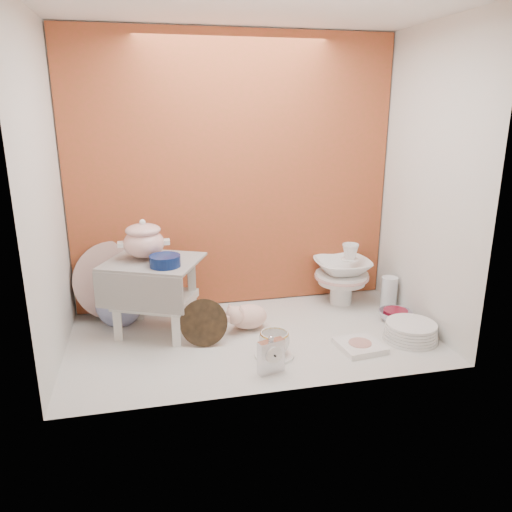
{
  "coord_description": "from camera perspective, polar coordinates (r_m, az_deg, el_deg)",
  "views": [
    {
      "loc": [
        -0.48,
        -2.2,
        1.11
      ],
      "look_at": [
        0.02,
        0.02,
        0.42
      ],
      "focal_mm": 34.77,
      "sensor_mm": 36.0,
      "label": 1
    }
  ],
  "objects": [
    {
      "name": "lacquer_tray",
      "position": [
        2.42,
        -6.04,
        -7.65
      ],
      "size": [
        0.24,
        0.13,
        0.22
      ],
      "primitive_type": null,
      "rotation": [
        0.0,
        0.0,
        -0.17
      ],
      "color": "black",
      "rests_on": "ground"
    },
    {
      "name": "porcelain_tower",
      "position": [
        2.91,
        9.85,
        -2.04
      ],
      "size": [
        0.4,
        0.4,
        0.36
      ],
      "primitive_type": null,
      "rotation": [
        0.0,
        0.0,
        -0.32
      ],
      "color": "white",
      "rests_on": "ground"
    },
    {
      "name": "cobalt_bowl",
      "position": [
        2.38,
        -10.43,
        -0.55
      ],
      "size": [
        0.15,
        0.15,
        0.05
      ],
      "primitive_type": "cylinder",
      "rotation": [
        0.0,
        0.0,
        0.03
      ],
      "color": "#0A1B4F",
      "rests_on": "step_stool"
    },
    {
      "name": "teacup_saucer",
      "position": [
        2.34,
        2.1,
        -11.31
      ],
      "size": [
        0.24,
        0.24,
        0.01
      ],
      "primitive_type": "cylinder",
      "rotation": [
        0.0,
        0.0,
        -0.37
      ],
      "color": "white",
      "rests_on": "ground"
    },
    {
      "name": "mantel_clock",
      "position": [
        2.17,
        1.73,
        -11.27
      ],
      "size": [
        0.12,
        0.07,
        0.17
      ],
      "primitive_type": "cube",
      "rotation": [
        0.0,
        0.0,
        0.3
      ],
      "color": "silver",
      "rests_on": "ground"
    },
    {
      "name": "niche_shell",
      "position": [
        2.44,
        -1.32,
        12.61
      ],
      "size": [
        1.86,
        1.03,
        1.53
      ],
      "color": "#AB442A",
      "rests_on": "ground"
    },
    {
      "name": "gold_rim_teacup",
      "position": [
        2.31,
        2.12,
        -9.97
      ],
      "size": [
        0.17,
        0.17,
        0.11
      ],
      "primitive_type": "imported",
      "rotation": [
        0.0,
        0.0,
        -0.3
      ],
      "color": "white",
      "rests_on": "teacup_saucer"
    },
    {
      "name": "plush_pig",
      "position": [
        2.57,
        -0.85,
        -6.94
      ],
      "size": [
        0.26,
        0.19,
        0.14
      ],
      "primitive_type": "ellipsoid",
      "rotation": [
        0.0,
        0.0,
        0.08
      ],
      "color": "beige",
      "rests_on": "ground"
    },
    {
      "name": "blue_white_vase",
      "position": [
        2.72,
        -15.49,
        -4.94
      ],
      "size": [
        0.27,
        0.27,
        0.25
      ],
      "primitive_type": "imported",
      "rotation": [
        0.0,
        0.0,
        -0.11
      ],
      "color": "white",
      "rests_on": "ground"
    },
    {
      "name": "ground",
      "position": [
        2.51,
        -0.35,
        -9.36
      ],
      "size": [
        1.8,
        1.8,
        0.0
      ],
      "primitive_type": "plane",
      "color": "silver",
      "rests_on": "ground"
    },
    {
      "name": "dinner_plate_stack",
      "position": [
        2.59,
        17.37,
        -8.25
      ],
      "size": [
        0.34,
        0.34,
        0.09
      ],
      "primitive_type": "cylinder",
      "rotation": [
        0.0,
        0.0,
        0.32
      ],
      "color": "white",
      "rests_on": "ground"
    },
    {
      "name": "step_stool",
      "position": [
        2.55,
        -11.51,
        -4.6
      ],
      "size": [
        0.56,
        0.53,
        0.38
      ],
      "primitive_type": null,
      "rotation": [
        0.0,
        0.0,
        -0.43
      ],
      "color": "silver",
      "rests_on": "ground"
    },
    {
      "name": "floral_platter",
      "position": [
        2.79,
        -16.04,
        -2.7
      ],
      "size": [
        0.44,
        0.21,
        0.42
      ],
      "primitive_type": null,
      "rotation": [
        0.0,
        0.0,
        0.21
      ],
      "color": "beige",
      "rests_on": "ground"
    },
    {
      "name": "lattice_dish",
      "position": [
        2.45,
        11.86,
        -10.07
      ],
      "size": [
        0.22,
        0.22,
        0.03
      ],
      "primitive_type": "cube",
      "rotation": [
        0.0,
        0.0,
        0.11
      ],
      "color": "white",
      "rests_on": "ground"
    },
    {
      "name": "crystal_bowl",
      "position": [
        2.79,
        15.72,
        -6.63
      ],
      "size": [
        0.24,
        0.24,
        0.06
      ],
      "primitive_type": "imported",
      "rotation": [
        0.0,
        0.0,
        0.42
      ],
      "color": "silver",
      "rests_on": "ground"
    },
    {
      "name": "clear_glass_vase",
      "position": [
        2.93,
        15.04,
        -4.09
      ],
      "size": [
        0.12,
        0.12,
        0.18
      ],
      "primitive_type": "cylinder",
      "rotation": [
        0.0,
        0.0,
        -0.41
      ],
      "color": "silver",
      "rests_on": "ground"
    },
    {
      "name": "soup_tureen",
      "position": [
        2.5,
        -12.81,
        1.91
      ],
      "size": [
        0.25,
        0.25,
        0.2
      ],
      "primitive_type": null,
      "rotation": [
        0.0,
        0.0,
        0.04
      ],
      "color": "white",
      "rests_on": "step_stool"
    }
  ]
}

